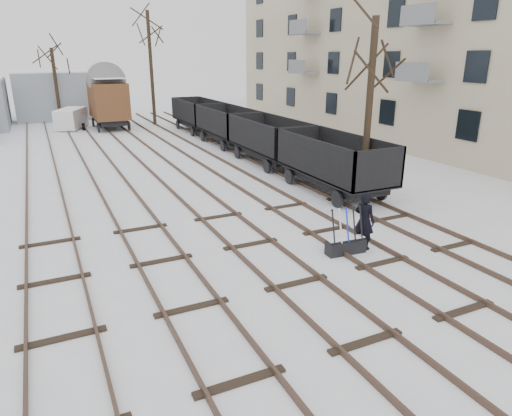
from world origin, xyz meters
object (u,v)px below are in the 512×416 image
at_px(worker, 364,221).
at_px(box_van_wagon, 108,99).
at_px(ground_frame, 346,245).
at_px(freight_wagon_a, 333,171).
at_px(panel_van, 71,118).

xyz_separation_m(worker, box_van_wagon, (-3.43, 29.75, 1.51)).
bearing_deg(box_van_wagon, worker, -83.40).
relative_size(ground_frame, freight_wagon_a, 0.24).
distance_m(worker, panel_van, 31.62).
distance_m(worker, box_van_wagon, 29.99).
height_order(freight_wagon_a, panel_van, freight_wagon_a).
distance_m(worker, freight_wagon_a, 6.46).
bearing_deg(panel_van, worker, -55.80).
bearing_deg(worker, panel_van, -11.86).
relative_size(ground_frame, panel_van, 0.36).
xyz_separation_m(worker, panel_van, (-6.41, 30.96, -0.07)).
xyz_separation_m(ground_frame, worker, (0.75, 0.10, 0.66)).
bearing_deg(panel_van, ground_frame, -57.17).
height_order(worker, panel_van, worker).
bearing_deg(ground_frame, worker, 11.05).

